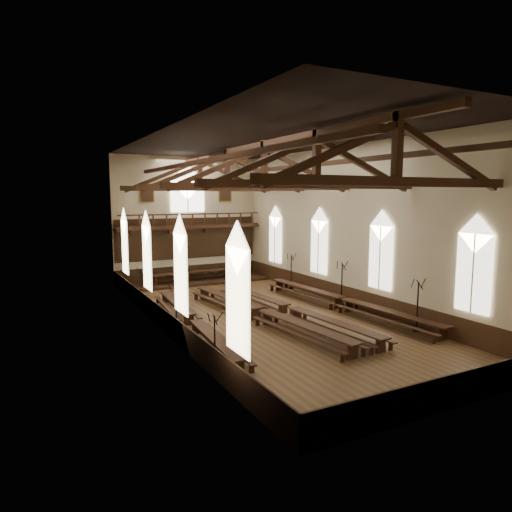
{
  "coord_description": "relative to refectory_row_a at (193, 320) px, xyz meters",
  "views": [
    {
      "loc": [
        -12.24,
        -22.47,
        6.9
      ],
      "look_at": [
        0.27,
        1.5,
        3.31
      ],
      "focal_mm": 32.0,
      "sensor_mm": 36.0,
      "label": 1
    }
  ],
  "objects": [
    {
      "name": "roof_trusses",
      "position": [
        4.49,
        0.61,
        7.72
      ],
      "size": [
        11.7,
        25.7,
        2.8
      ],
      "color": "#3C1D13",
      "rests_on": "room_walls"
    },
    {
      "name": "refectory_row_a",
      "position": [
        0.0,
        0.0,
        0.0
      ],
      "size": [
        1.88,
        13.84,
        0.68
      ],
      "color": "#3C1D13",
      "rests_on": "ground"
    },
    {
      "name": "room_walls",
      "position": [
        4.49,
        0.61,
        5.96
      ],
      "size": [
        26.0,
        26.0,
        26.0
      ],
      "color": "beige",
      "rests_on": "ground"
    },
    {
      "name": "ground",
      "position": [
        4.49,
        0.61,
        -0.5
      ],
      "size": [
        26.0,
        26.0,
        0.0
      ],
      "primitive_type": "plane",
      "color": "brown",
      "rests_on": "ground"
    },
    {
      "name": "candelabrum_left_far",
      "position": [
        -1.06,
        6.78,
        0.23
      ],
      "size": [
        0.66,
        0.73,
        2.37
      ],
      "color": "black",
      "rests_on": "ground"
    },
    {
      "name": "candelabrum_right_near",
      "position": [
        10.04,
        -5.58,
        0.33
      ],
      "size": [
        0.76,
        0.84,
        2.73
      ],
      "color": "black",
      "rests_on": "ground"
    },
    {
      "name": "candelabrum_right_mid",
      "position": [
        10.04,
        0.58,
        0.37
      ],
      "size": [
        0.81,
        0.87,
        2.85
      ],
      "color": "black",
      "rests_on": "ground"
    },
    {
      "name": "candelabrum_left_near",
      "position": [
        -1.06,
        -5.48,
        0.2
      ],
      "size": [
        0.67,
        0.69,
        2.29
      ],
      "color": "black",
      "rests_on": "ground"
    },
    {
      "name": "portraits",
      "position": [
        4.49,
        13.5,
        6.6
      ],
      "size": [
        7.75,
        0.09,
        1.45
      ],
      "color": "brown",
      "rests_on": "room_walls"
    },
    {
      "name": "dais",
      "position": [
        4.79,
        12.01,
        -0.4
      ],
      "size": [
        11.4,
        3.0,
        0.2
      ],
      "primitive_type": "cube",
      "color": "#371F10",
      "rests_on": "ground"
    },
    {
      "name": "refectory_row_c",
      "position": [
        5.57,
        -0.45,
        0.03
      ],
      "size": [
        2.0,
        14.26,
        0.72
      ],
      "color": "#3C1D13",
      "rests_on": "ground"
    },
    {
      "name": "refectory_row_b",
      "position": [
        3.78,
        -0.39,
        0.05
      ],
      "size": [
        2.22,
        14.53,
        0.75
      ],
      "color": "#3C1D13",
      "rests_on": "ground"
    },
    {
      "name": "high_table",
      "position": [
        4.79,
        12.01,
        0.33
      ],
      "size": [
        7.94,
        1.37,
        0.74
      ],
      "color": "#3C1D13",
      "rests_on": "dais"
    },
    {
      "name": "end_window",
      "position": [
        4.49,
        13.51,
        6.73
      ],
      "size": [
        2.8,
        0.12,
        3.8
      ],
      "color": "white",
      "rests_on": "room_walls"
    },
    {
      "name": "candelabrum_left_mid",
      "position": [
        -1.06,
        -0.47,
        0.3
      ],
      "size": [
        0.79,
        0.75,
        2.61
      ],
      "color": "black",
      "rests_on": "ground"
    },
    {
      "name": "refectory_row_d",
      "position": [
        9.45,
        -0.38,
        0.06
      ],
      "size": [
        2.0,
        14.66,
        0.77
      ],
      "color": "#3C1D13",
      "rests_on": "ground"
    },
    {
      "name": "high_chairs",
      "position": [
        4.79,
        12.77,
        0.21
      ],
      "size": [
        7.64,
        0.44,
        0.94
      ],
      "color": "#3C1D13",
      "rests_on": "dais"
    },
    {
      "name": "minstrels_gallery",
      "position": [
        4.49,
        13.27,
        3.41
      ],
      "size": [
        11.8,
        1.24,
        3.7
      ],
      "color": "#3C1D13",
      "rests_on": "room_walls"
    },
    {
      "name": "wainscot_band",
      "position": [
        4.49,
        0.61,
        0.1
      ],
      "size": [
        12.0,
        26.0,
        1.2
      ],
      "color": "#371F10",
      "rests_on": "ground"
    },
    {
      "name": "candelabrum_right_far",
      "position": [
        10.04,
        6.57,
        0.3
      ],
      "size": [
        0.78,
        0.78,
        2.63
      ],
      "color": "black",
      "rests_on": "ground"
    },
    {
      "name": "side_windows",
      "position": [
        4.49,
        0.61,
        3.24
      ],
      "size": [
        11.85,
        19.8,
        4.5
      ],
      "color": "white",
      "rests_on": "room_walls"
    }
  ]
}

